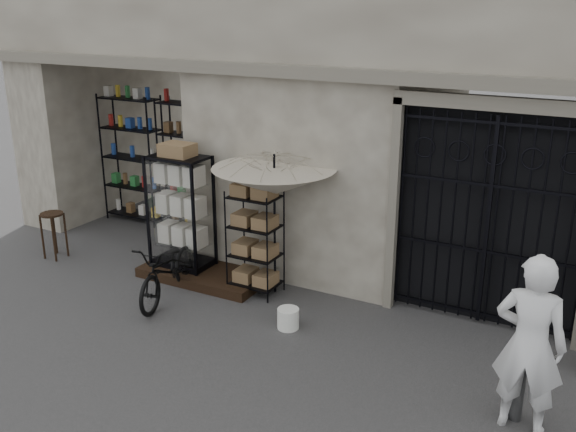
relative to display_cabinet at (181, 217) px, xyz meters
The scene contains 13 objects.
ground 3.37m from the display_cabinet, 29.48° to the right, with size 80.00×80.00×0.00m, color black.
shop_recess 2.15m from the display_cabinet, 144.36° to the left, with size 3.00×1.70×3.00m, color black.
shop_shelving 2.46m from the display_cabinet, 135.46° to the left, with size 2.70×0.50×2.50m, color black.
iron_gate 4.65m from the display_cabinet, ahead, with size 2.50×0.21×3.00m.
step_platform 0.97m from the display_cabinet, ahead, with size 2.00×0.90×0.15m, color black.
display_cabinet is the anchor object (origin of this frame).
wire_rack 1.40m from the display_cabinet, ahead, with size 0.81×0.68×1.60m.
market_umbrella 1.87m from the display_cabinet, ahead, with size 2.03×2.05×2.55m.
white_bucket 2.62m from the display_cabinet, 19.12° to the right, with size 0.29×0.29×0.28m, color white.
bicycle 1.31m from the display_cabinet, 66.17° to the right, with size 0.60×0.91×1.73m, color black.
wooden_stool 2.44m from the display_cabinet, 168.16° to the right, with size 0.46×0.46×0.80m.
steel_bollard 5.60m from the display_cabinet, 14.83° to the right, with size 0.13×0.13×0.73m, color #545455.
shopkeeper 5.74m from the display_cabinet, 15.88° to the right, with size 0.70×1.92×0.46m, color white.
Camera 1 is at (3.17, -6.00, 4.18)m, focal length 40.00 mm.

